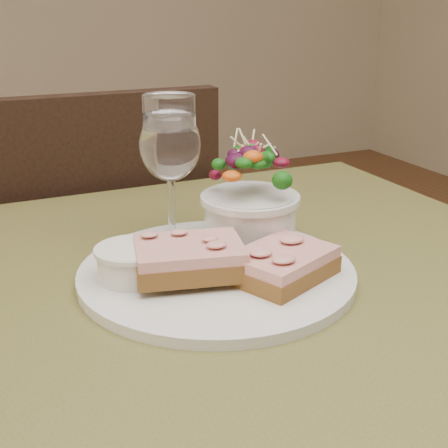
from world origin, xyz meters
name	(u,v)px	position (x,y,z in m)	size (l,w,h in m)	color
cafe_table	(245,360)	(0.00, 0.00, 0.65)	(0.80, 0.80, 0.75)	#4A441F
chair_far	(97,362)	(-0.05, 0.62, 0.29)	(0.43, 0.43, 0.90)	black
dinner_plate	(217,273)	(-0.03, 0.02, 0.76)	(0.31, 0.31, 0.01)	silver
sandwich_front	(282,264)	(0.03, -0.03, 0.78)	(0.13, 0.12, 0.03)	#462D12
sandwich_back	(189,258)	(-0.06, 0.01, 0.79)	(0.13, 0.11, 0.03)	#462D12
ramekin	(132,261)	(-0.12, 0.04, 0.78)	(0.07, 0.07, 0.04)	silver
salad_bowl	(250,196)	(0.04, 0.08, 0.82)	(0.11, 0.11, 0.13)	silver
garnish	(141,249)	(-0.09, 0.09, 0.77)	(0.05, 0.04, 0.02)	#0E3D0B
wine_glass	(170,149)	(-0.03, 0.14, 0.87)	(0.08, 0.08, 0.18)	white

